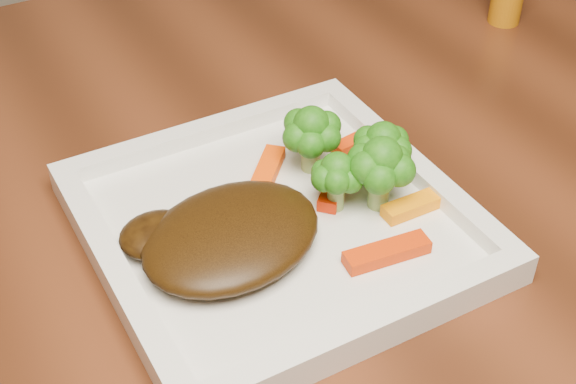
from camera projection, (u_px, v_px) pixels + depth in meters
dining_table at (506, 347)px, 1.01m from camera, size 1.60×0.90×0.75m
plate at (277, 227)px, 0.61m from camera, size 0.27×0.27×0.01m
steak at (232, 236)px, 0.57m from camera, size 0.16×0.14×0.03m
broccoli_0 at (311, 133)px, 0.63m from camera, size 0.07×0.07×0.07m
broccoli_1 at (382, 150)px, 0.62m from camera, size 0.06×0.06×0.06m
broccoli_2 at (380, 175)px, 0.60m from camera, size 0.06×0.06×0.06m
broccoli_3 at (337, 176)px, 0.60m from camera, size 0.05×0.05×0.06m
carrot_0 at (387, 252)px, 0.57m from camera, size 0.07×0.02×0.01m
carrot_1 at (418, 204)px, 0.61m from camera, size 0.06×0.02×0.01m
carrot_3 at (358, 141)px, 0.68m from camera, size 0.05×0.02×0.01m
carrot_4 at (267, 172)px, 0.64m from camera, size 0.05×0.06×0.01m
carrot_6 at (335, 186)px, 0.63m from camera, size 0.05×0.05×0.01m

